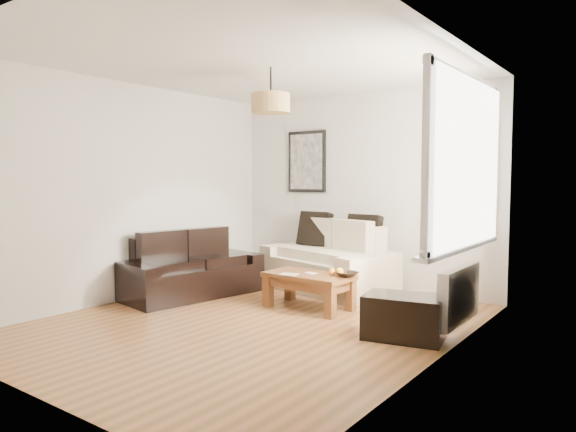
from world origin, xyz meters
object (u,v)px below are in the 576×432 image
Objects in this scene: loveseat_cream at (327,258)px; sofa_leather at (191,266)px; coffee_table at (309,291)px; ottoman at (404,317)px.

sofa_leather is (-1.20, -1.27, -0.06)m from loveseat_cream.
loveseat_cream is 1.05m from coffee_table.
loveseat_cream is at bearing 140.56° from ottoman.
sofa_leather is at bearing -168.86° from coffee_table.
sofa_leather is 2.89m from ottoman.
sofa_leather reaches higher than coffee_table.
coffee_table is at bearing -69.02° from sofa_leather.
loveseat_cream is 1.75m from sofa_leather.
coffee_table is 1.39× the size of ottoman.
ottoman is (1.32, -0.42, 0.00)m from coffee_table.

